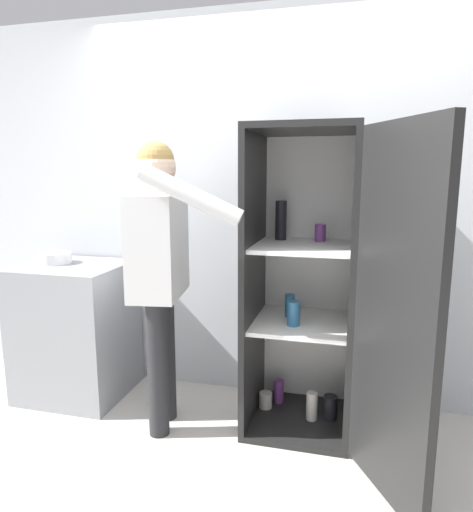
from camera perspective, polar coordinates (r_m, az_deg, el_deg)
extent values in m
plane|color=beige|center=(2.56, 0.52, -25.96)|extent=(12.00, 12.00, 0.00)
cube|color=silver|center=(3.04, 5.06, 5.71)|extent=(7.00, 0.06, 2.55)
cube|color=black|center=(3.03, 7.72, -19.46)|extent=(0.61, 0.64, 0.04)
cube|color=black|center=(2.64, 8.66, 15.41)|extent=(0.61, 0.64, 0.04)
cube|color=white|center=(3.00, 8.82, -1.93)|extent=(0.61, 0.03, 1.70)
cube|color=black|center=(2.75, 2.17, -2.92)|extent=(0.04, 0.64, 1.70)
cube|color=black|center=(2.69, 14.30, -3.54)|extent=(0.03, 0.64, 1.70)
cube|color=white|center=(2.77, 8.03, -8.24)|extent=(0.54, 0.57, 0.02)
cube|color=white|center=(2.66, 8.28, 1.21)|extent=(0.54, 0.57, 0.02)
cube|color=black|center=(2.14, 19.13, -7.36)|extent=(0.33, 0.56, 1.70)
cylinder|color=teal|center=(2.66, 7.15, -7.14)|extent=(0.07, 0.07, 0.14)
cylinder|color=black|center=(2.82, 5.58, 4.47)|extent=(0.07, 0.07, 0.24)
cylinder|color=beige|center=(3.07, 3.65, -17.52)|extent=(0.08, 0.08, 0.10)
cylinder|color=black|center=(2.99, 11.66, -18.01)|extent=(0.08, 0.08, 0.15)
cylinder|color=#723884|center=(3.13, 5.30, -16.45)|extent=(0.06, 0.06, 0.15)
cylinder|color=beige|center=(2.95, 9.40, -18.00)|extent=(0.07, 0.07, 0.17)
cylinder|color=#723884|center=(2.79, 10.42, 2.87)|extent=(0.07, 0.07, 0.10)
cylinder|color=teal|center=(2.82, 6.69, -6.16)|extent=(0.06, 0.06, 0.14)
cylinder|color=#262628|center=(2.91, -8.84, -12.18)|extent=(0.12, 0.12, 0.82)
cylinder|color=#262628|center=(2.74, -9.85, -13.64)|extent=(0.12, 0.12, 0.82)
cube|color=silver|center=(2.63, -9.77, 1.28)|extent=(0.32, 0.49, 0.58)
sphere|color=beige|center=(2.60, -10.07, 10.84)|extent=(0.23, 0.23, 0.23)
sphere|color=#AD894C|center=(2.60, -10.09, 11.71)|extent=(0.21, 0.21, 0.21)
cylinder|color=silver|center=(2.88, -8.39, 1.50)|extent=(0.09, 0.09, 0.55)
cylinder|color=silver|center=(2.29, -5.75, 7.57)|extent=(0.54, 0.17, 0.31)
cube|color=gray|center=(3.36, -19.35, -8.67)|extent=(0.68, 0.62, 0.91)
cylinder|color=white|center=(3.34, -21.76, -0.22)|extent=(0.22, 0.22, 0.07)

